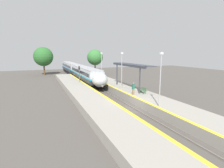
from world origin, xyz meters
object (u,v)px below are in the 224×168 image
at_px(person_waiting, 133,88).
at_px(railway_signal, 79,74).
at_px(lamppost_near, 160,76).
at_px(platform_bench, 143,90).
at_px(lamppost_mid, 122,69).
at_px(lamppost_far, 102,65).
at_px(train, 77,70).

distance_m(person_waiting, railway_signal, 15.47).
height_order(person_waiting, lamppost_near, lamppost_near).
relative_size(platform_bench, railway_signal, 0.33).
distance_m(lamppost_near, lamppost_mid, 9.75).
height_order(person_waiting, railway_signal, railway_signal).
distance_m(platform_bench, lamppost_mid, 4.98).
xyz_separation_m(lamppost_near, lamppost_mid, (0.00, 9.75, 0.00)).
relative_size(platform_bench, lamppost_mid, 0.23).
bearing_deg(lamppost_far, person_waiting, -89.74).
xyz_separation_m(train, railway_signal, (-2.30, -13.24, 0.49)).
bearing_deg(platform_bench, lamppost_mid, 118.28).
xyz_separation_m(train, platform_bench, (4.14, -27.74, -0.65)).
distance_m(railway_signal, lamppost_far, 5.06).
bearing_deg(lamppost_mid, railway_signal, 112.50).
xyz_separation_m(train, lamppost_far, (2.25, -14.46, 2.32)).
bearing_deg(railway_signal, lamppost_far, -15.10).
bearing_deg(lamppost_mid, train, 95.30).
relative_size(train, lamppost_mid, 7.09).
height_order(train, railway_signal, railway_signal).
bearing_deg(lamppost_far, train, 98.83).
height_order(train, person_waiting, train).
distance_m(train, lamppost_far, 14.82).
height_order(train, lamppost_mid, lamppost_mid).
bearing_deg(railway_signal, lamppost_mid, -67.50).
distance_m(train, person_waiting, 28.09).
bearing_deg(train, lamppost_mid, -84.70).
bearing_deg(person_waiting, lamppost_near, -90.59).
height_order(train, lamppost_far, lamppost_far).
height_order(lamppost_near, lamppost_far, same).
relative_size(platform_bench, lamppost_far, 0.23).
height_order(lamppost_mid, lamppost_far, same).
xyz_separation_m(railway_signal, lamppost_far, (4.55, -1.23, 1.84)).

